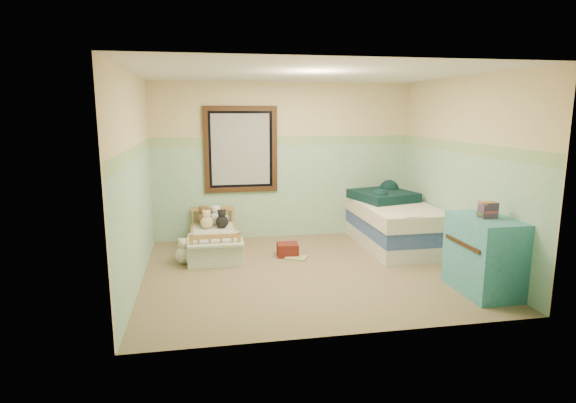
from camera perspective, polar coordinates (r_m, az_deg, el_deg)
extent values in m
cube|color=brown|center=(6.20, 2.42, -8.50)|extent=(4.20, 3.60, 0.02)
cube|color=silver|center=(5.87, 2.63, 15.39)|extent=(4.20, 3.60, 0.02)
cube|color=#CFB685|center=(7.66, -0.50, 4.92)|extent=(4.20, 0.04, 2.50)
cube|color=#CFB685|center=(4.19, 8.02, -0.22)|extent=(4.20, 0.04, 2.50)
cube|color=#CFB685|center=(5.81, -18.13, 2.45)|extent=(0.04, 3.60, 2.50)
cube|color=#CFB685|center=(6.69, 20.36, 3.36)|extent=(0.04, 3.60, 2.50)
cube|color=#84AF92|center=(7.71, -0.48, 1.21)|extent=(4.20, 0.01, 1.50)
cube|color=#478147|center=(7.61, -0.49, 7.34)|extent=(4.20, 0.01, 0.15)
cube|color=black|center=(7.51, -5.75, 6.28)|extent=(1.16, 0.06, 1.36)
cube|color=#B1B2AB|center=(7.52, -5.76, 6.29)|extent=(0.92, 0.01, 1.12)
cube|color=#A97A3C|center=(7.03, -8.88, -5.42)|extent=(0.69, 1.37, 0.18)
cube|color=silver|center=(6.99, -8.91, -4.25)|extent=(0.63, 1.31, 0.12)
cube|color=#83ACD8|center=(6.56, -8.82, -4.59)|extent=(0.75, 0.69, 0.03)
sphere|color=brown|center=(7.44, -10.22, -2.07)|extent=(0.21, 0.21, 0.21)
sphere|color=white|center=(7.44, -8.68, -2.02)|extent=(0.21, 0.21, 0.21)
sphere|color=beige|center=(7.22, -9.81, -2.50)|extent=(0.20, 0.20, 0.20)
sphere|color=black|center=(7.23, -7.98, -2.43)|extent=(0.20, 0.20, 0.20)
sphere|color=beige|center=(6.60, -12.45, -6.34)|extent=(0.24, 0.24, 0.24)
sphere|color=beige|center=(6.57, -11.57, -6.39)|extent=(0.24, 0.24, 0.24)
cube|color=white|center=(7.49, 12.47, -4.36)|extent=(0.97, 1.95, 0.22)
cube|color=navy|center=(7.44, 12.54, -2.72)|extent=(0.97, 1.95, 0.22)
cube|color=beige|center=(7.39, 12.61, -1.06)|extent=(1.01, 1.99, 0.22)
cube|color=black|center=(7.61, 11.44, 0.71)|extent=(1.02, 1.05, 0.14)
cube|color=teal|center=(5.84, 22.65, -6.01)|extent=(0.55, 0.88, 0.88)
cube|color=brown|center=(5.71, 23.06, -0.95)|extent=(0.18, 0.15, 0.18)
cube|color=maroon|center=(6.79, -0.05, -5.86)|extent=(0.31, 0.27, 0.18)
cube|color=gold|center=(6.69, 1.03, -6.82)|extent=(0.36, 0.33, 0.03)
sphere|color=white|center=(7.46, -7.86, -2.14)|extent=(0.16, 0.16, 0.16)
sphere|color=beige|center=(7.26, -7.88, -2.54)|extent=(0.16, 0.16, 0.16)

